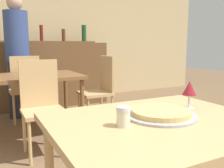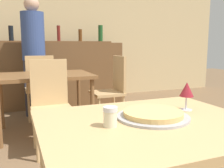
# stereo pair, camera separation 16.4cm
# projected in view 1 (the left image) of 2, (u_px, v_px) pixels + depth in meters

# --- Properties ---
(wall_back) EXTENTS (8.00, 0.05, 2.80)m
(wall_back) POSITION_uv_depth(u_px,v_px,m) (26.00, 28.00, 4.68)
(wall_back) COLOR #D1B784
(wall_back) RESTS_ON ground_plane
(dining_table_near) EXTENTS (1.05, 0.85, 0.72)m
(dining_table_near) POSITION_uv_depth(u_px,v_px,m) (158.00, 135.00, 1.24)
(dining_table_near) COLOR tan
(dining_table_near) RESTS_ON ground_plane
(dining_table_far) EXTENTS (1.14, 0.79, 0.73)m
(dining_table_far) POSITION_uv_depth(u_px,v_px,m) (31.00, 82.00, 2.97)
(dining_table_far) COLOR brown
(dining_table_far) RESTS_ON ground_plane
(bar_counter) EXTENTS (2.60, 0.56, 1.12)m
(bar_counter) POSITION_uv_depth(u_px,v_px,m) (33.00, 75.00, 4.37)
(bar_counter) COLOR brown
(bar_counter) RESTS_ON ground_plane
(bar_back_shelf) EXTENTS (2.39, 0.24, 0.34)m
(bar_back_shelf) POSITION_uv_depth(u_px,v_px,m) (29.00, 38.00, 4.38)
(bar_back_shelf) COLOR brown
(bar_back_shelf) RESTS_ON bar_counter
(chair_far_side_front) EXTENTS (0.40, 0.40, 0.94)m
(chair_far_side_front) POSITION_uv_depth(u_px,v_px,m) (42.00, 101.00, 2.49)
(chair_far_side_front) COLOR tan
(chair_far_side_front) RESTS_ON ground_plane
(chair_far_side_back) EXTENTS (0.40, 0.40, 0.94)m
(chair_far_side_back) POSITION_uv_depth(u_px,v_px,m) (25.00, 85.00, 3.48)
(chair_far_side_back) COLOR tan
(chair_far_side_back) RESTS_ON ground_plane
(chair_far_side_right) EXTENTS (0.40, 0.40, 0.94)m
(chair_far_side_right) POSITION_uv_depth(u_px,v_px,m) (101.00, 86.00, 3.39)
(chair_far_side_right) COLOR tan
(chair_far_side_right) RESTS_ON ground_plane
(pizza_tray) EXTENTS (0.37, 0.37, 0.04)m
(pizza_tray) POSITION_uv_depth(u_px,v_px,m) (161.00, 114.00, 1.28)
(pizza_tray) COLOR #A3A3A8
(pizza_tray) RESTS_ON dining_table_near
(cheese_shaker) EXTENTS (0.07, 0.07, 0.09)m
(cheese_shaker) POSITION_uv_depth(u_px,v_px,m) (123.00, 116.00, 1.12)
(cheese_shaker) COLOR beige
(cheese_shaker) RESTS_ON dining_table_near
(person_standing) EXTENTS (0.34, 0.34, 1.79)m
(person_standing) POSITION_uv_depth(u_px,v_px,m) (17.00, 52.00, 3.66)
(person_standing) COLOR #2D2D38
(person_standing) RESTS_ON ground_plane
(wine_glass) EXTENTS (0.08, 0.08, 0.16)m
(wine_glass) POSITION_uv_depth(u_px,v_px,m) (189.00, 89.00, 1.44)
(wine_glass) COLOR silver
(wine_glass) RESTS_ON dining_table_near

